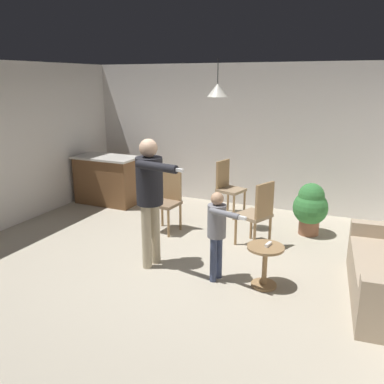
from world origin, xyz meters
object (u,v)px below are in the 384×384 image
at_px(kitchen_counter, 107,180).
at_px(spare_remote_on_table, 268,244).
at_px(side_table_by_couch, 265,261).
at_px(dining_chair_centre_back, 167,198).
at_px(dining_chair_by_counter, 228,186).
at_px(person_adult, 150,189).
at_px(person_child, 217,227).
at_px(potted_plant_corner, 310,206).
at_px(dining_chair_near_wall, 258,212).

distance_m(kitchen_counter, spare_remote_on_table, 4.23).
height_order(side_table_by_couch, dining_chair_centre_back, dining_chair_centre_back).
relative_size(dining_chair_by_counter, dining_chair_centre_back, 1.00).
height_order(kitchen_counter, dining_chair_centre_back, dining_chair_centre_back).
height_order(person_adult, dining_chair_centre_back, person_adult).
distance_m(kitchen_counter, person_child, 3.77).
bearing_deg(potted_plant_corner, person_child, -111.93).
distance_m(potted_plant_corner, spare_remote_on_table, 1.94).
xyz_separation_m(kitchen_counter, side_table_by_couch, (3.70, -2.02, -0.15)).
height_order(side_table_by_couch, person_adult, person_adult).
xyz_separation_m(side_table_by_couch, person_adult, (-1.51, -0.06, 0.73)).
xyz_separation_m(dining_chair_by_counter, dining_chair_centre_back, (-0.64, -1.15, 0.00)).
bearing_deg(person_child, person_adult, -77.63).
height_order(side_table_by_couch, potted_plant_corner, potted_plant_corner).
relative_size(kitchen_counter, person_child, 1.11).
relative_size(dining_chair_near_wall, dining_chair_centre_back, 1.00).
bearing_deg(dining_chair_centre_back, spare_remote_on_table, 154.98).
xyz_separation_m(dining_chair_centre_back, spare_remote_on_table, (1.94, -1.16, -0.01)).
relative_size(person_child, spare_remote_on_table, 8.71).
distance_m(dining_chair_by_counter, dining_chair_near_wall, 1.50).
relative_size(person_adult, dining_chair_by_counter, 1.71).
xyz_separation_m(person_adult, person_child, (0.93, -0.03, -0.35)).
bearing_deg(kitchen_counter, dining_chair_by_counter, 7.33).
relative_size(kitchen_counter, dining_chair_near_wall, 1.26).
relative_size(person_adult, dining_chair_centre_back, 1.71).
bearing_deg(person_child, spare_remote_on_table, 114.27).
xyz_separation_m(dining_chair_by_counter, spare_remote_on_table, (1.30, -2.30, -0.01)).
bearing_deg(dining_chair_by_counter, potted_plant_corner, 90.24).
distance_m(side_table_by_couch, potted_plant_corner, 1.97).
relative_size(person_child, potted_plant_corner, 1.34).
relative_size(dining_chair_centre_back, potted_plant_corner, 1.19).
bearing_deg(person_adult, dining_chair_by_counter, -175.14).
distance_m(person_child, potted_plant_corner, 2.20).
relative_size(potted_plant_corner, spare_remote_on_table, 6.48).
bearing_deg(dining_chair_near_wall, person_adult, 160.21).
bearing_deg(spare_remote_on_table, dining_chair_centre_back, 149.23).
bearing_deg(side_table_by_couch, person_adult, -177.88).
bearing_deg(spare_remote_on_table, side_table_by_couch, -134.42).
distance_m(person_adult, dining_chair_centre_back, 1.40).
bearing_deg(person_child, dining_chair_near_wall, -174.53).
height_order(person_adult, potted_plant_corner, person_adult).
distance_m(side_table_by_couch, dining_chair_near_wall, 1.20).
distance_m(side_table_by_couch, person_adult, 1.68).
bearing_deg(spare_remote_on_table, dining_chair_near_wall, 111.24).
bearing_deg(person_child, dining_chair_by_counter, -149.71).
xyz_separation_m(person_child, dining_chair_by_counter, (-0.70, 2.41, -0.16)).
height_order(kitchen_counter, person_adult, person_adult).
distance_m(person_adult, dining_chair_by_counter, 2.45).
bearing_deg(person_child, kitchen_counter, -109.84).
bearing_deg(person_adult, spare_remote_on_table, 103.32).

